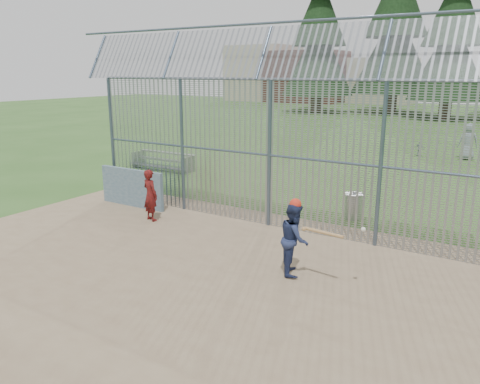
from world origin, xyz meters
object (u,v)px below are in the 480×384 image
Objects in this scene: trash_can at (354,206)px; onlooker at (150,195)px; dugout_wall at (132,188)px; bleacher at (163,160)px; batter at (294,239)px.

onlooker is at bearing -145.63° from trash_can.
dugout_wall reaches higher than bleacher.
trash_can is at bearing -14.45° from bleacher.
bleacher is (-9.67, 6.93, -0.38)m from batter.
dugout_wall is 5.85m from bleacher.
onlooker is (-5.09, 1.15, -0.02)m from batter.
onlooker is at bearing -27.86° from dugout_wall.
bleacher is at bearing -37.32° from onlooker.
dugout_wall is 1.67× the size of onlooker.
dugout_wall is 6.88m from trash_can.
onlooker is at bearing -51.55° from bleacher.
onlooker reaches higher than bleacher.
batter is 4.51m from trash_can.
batter reaches higher than onlooker.
onlooker is (1.52, -0.80, 0.15)m from dugout_wall.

